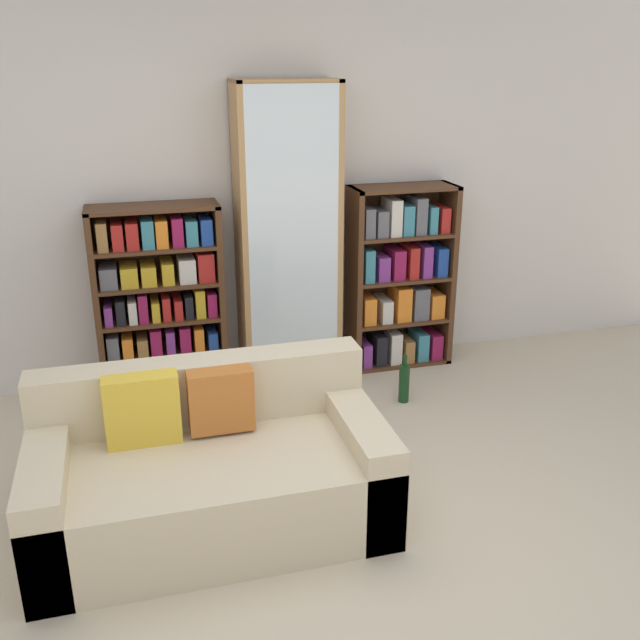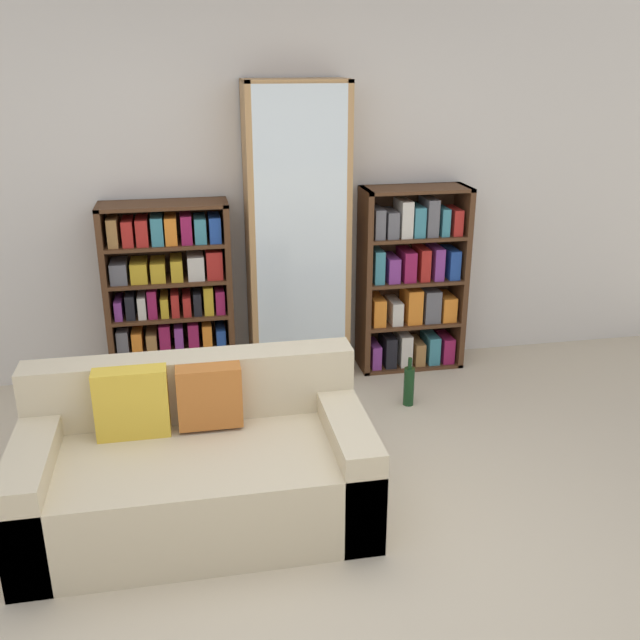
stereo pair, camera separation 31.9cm
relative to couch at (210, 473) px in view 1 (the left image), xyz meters
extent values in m
plane|color=beige|center=(0.60, -0.56, -0.28)|extent=(16.00, 16.00, 0.00)
cube|color=beige|center=(0.60, 1.84, 1.07)|extent=(7.15, 0.06, 2.70)
cube|color=beige|center=(0.00, -0.05, -0.07)|extent=(1.70, 0.89, 0.42)
cube|color=beige|center=(0.00, 0.30, 0.31)|extent=(1.70, 0.20, 0.34)
cube|color=beige|center=(-0.75, -0.05, -0.01)|extent=(0.20, 0.89, 0.54)
cube|color=beige|center=(0.75, -0.05, -0.01)|extent=(0.20, 0.89, 0.54)
cube|color=gold|center=(-0.29, 0.14, 0.32)|extent=(0.36, 0.12, 0.36)
cube|color=#B76628|center=(0.09, 0.14, 0.32)|extent=(0.32, 0.12, 0.32)
cube|color=#4C2D19|center=(-0.52, 1.63, 0.37)|extent=(0.04, 0.32, 1.31)
cube|color=#4C2D19|center=(0.29, 1.63, 0.37)|extent=(0.04, 0.32, 1.31)
cube|color=#4C2D19|center=(-0.11, 1.63, 1.01)|extent=(0.86, 0.32, 0.02)
cube|color=#4C2D19|center=(-0.11, 1.63, -0.27)|extent=(0.86, 0.32, 0.02)
cube|color=#4C2D19|center=(-0.11, 1.79, 0.37)|extent=(0.86, 0.01, 1.31)
cube|color=#4C2D19|center=(-0.11, 1.63, 0.00)|extent=(0.78, 0.32, 0.02)
cube|color=#4C2D19|center=(-0.11, 1.63, 0.25)|extent=(0.78, 0.32, 0.02)
cube|color=#4C2D19|center=(-0.11, 1.63, 0.50)|extent=(0.78, 0.32, 0.02)
cube|color=#4C2D19|center=(-0.11, 1.63, 0.75)|extent=(0.78, 0.32, 0.02)
cube|color=orange|center=(-0.44, 1.62, -0.16)|extent=(0.08, 0.24, 0.18)
cube|color=olive|center=(-0.35, 1.62, -0.16)|extent=(0.08, 0.24, 0.20)
cube|color=black|center=(-0.25, 1.62, -0.19)|extent=(0.08, 0.24, 0.13)
cube|color=black|center=(-0.16, 1.62, -0.16)|extent=(0.07, 0.24, 0.18)
cube|color=teal|center=(-0.07, 1.62, -0.16)|extent=(0.06, 0.24, 0.20)
cube|color=#7A3384|center=(0.03, 1.62, -0.18)|extent=(0.08, 0.24, 0.16)
cube|color=#5B5B60|center=(0.13, 1.62, -0.17)|extent=(0.07, 0.24, 0.17)
cube|color=black|center=(0.22, 1.62, -0.17)|extent=(0.07, 0.24, 0.17)
cube|color=#5B5B60|center=(-0.45, 1.62, 0.09)|extent=(0.08, 0.24, 0.17)
cube|color=orange|center=(-0.35, 1.62, 0.08)|extent=(0.07, 0.24, 0.15)
cube|color=olive|center=(-0.26, 1.62, 0.07)|extent=(0.07, 0.24, 0.13)
cube|color=#8E1947|center=(-0.16, 1.62, 0.10)|extent=(0.07, 0.24, 0.19)
cube|color=#7A3384|center=(-0.07, 1.62, 0.09)|extent=(0.06, 0.24, 0.17)
cube|color=#8E1947|center=(0.03, 1.62, 0.10)|extent=(0.07, 0.24, 0.19)
cube|color=orange|center=(0.13, 1.62, 0.09)|extent=(0.06, 0.24, 0.17)
cube|color=#1E4293|center=(0.22, 1.62, 0.07)|extent=(0.06, 0.24, 0.13)
cube|color=#7A3384|center=(-0.45, 1.62, 0.32)|extent=(0.05, 0.24, 0.13)
cube|color=black|center=(-0.38, 1.62, 0.34)|extent=(0.06, 0.24, 0.17)
cube|color=beige|center=(-0.30, 1.62, 0.34)|extent=(0.05, 0.24, 0.15)
cube|color=#8E1947|center=(-0.23, 1.62, 0.36)|extent=(0.06, 0.24, 0.20)
cube|color=gold|center=(-0.15, 1.62, 0.33)|extent=(0.05, 0.24, 0.14)
cube|color=#AD231E|center=(-0.08, 1.62, 0.34)|extent=(0.05, 0.24, 0.16)
cube|color=#AD231E|center=(0.00, 1.62, 0.33)|extent=(0.05, 0.24, 0.14)
cube|color=black|center=(0.07, 1.62, 0.34)|extent=(0.05, 0.24, 0.16)
cube|color=gold|center=(0.15, 1.62, 0.36)|extent=(0.06, 0.24, 0.20)
cube|color=#8E1947|center=(0.23, 1.62, 0.34)|extent=(0.06, 0.24, 0.16)
cube|color=#5B5B60|center=(-0.43, 1.62, 0.58)|extent=(0.11, 0.24, 0.14)
cube|color=gold|center=(-0.30, 1.62, 0.58)|extent=(0.11, 0.24, 0.14)
cube|color=gold|center=(-0.17, 1.62, 0.58)|extent=(0.10, 0.24, 0.13)
cube|color=gold|center=(-0.05, 1.62, 0.58)|extent=(0.08, 0.24, 0.15)
cube|color=beige|center=(0.08, 1.62, 0.59)|extent=(0.11, 0.24, 0.16)
cube|color=#AD231E|center=(0.20, 1.62, 0.61)|extent=(0.11, 0.24, 0.19)
cube|color=olive|center=(-0.44, 1.62, 0.86)|extent=(0.07, 0.24, 0.19)
cube|color=#AD231E|center=(-0.35, 1.62, 0.85)|extent=(0.07, 0.24, 0.17)
cube|color=#AD231E|center=(-0.26, 1.62, 0.85)|extent=(0.08, 0.24, 0.18)
cube|color=teal|center=(-0.16, 1.62, 0.86)|extent=(0.08, 0.24, 0.19)
cube|color=orange|center=(-0.07, 1.62, 0.85)|extent=(0.08, 0.24, 0.18)
cube|color=#8E1947|center=(0.03, 1.62, 0.86)|extent=(0.07, 0.24, 0.19)
cube|color=teal|center=(0.12, 1.62, 0.85)|extent=(0.08, 0.24, 0.17)
cube|color=#1E4293|center=(0.22, 1.62, 0.85)|extent=(0.08, 0.24, 0.17)
cube|color=#AD7F4C|center=(0.46, 1.61, 0.76)|extent=(0.04, 0.36, 2.08)
cube|color=#AD7F4C|center=(1.11, 1.61, 0.76)|extent=(0.04, 0.36, 2.08)
cube|color=#AD7F4C|center=(0.78, 1.61, 1.79)|extent=(0.69, 0.36, 0.02)
cube|color=#AD7F4C|center=(0.78, 1.61, -0.27)|extent=(0.69, 0.36, 0.02)
cube|color=#AD7F4C|center=(0.78, 1.79, 0.76)|extent=(0.69, 0.01, 2.08)
cube|color=silver|center=(0.78, 1.44, 0.76)|extent=(0.61, 0.01, 2.06)
cube|color=#AD7F4C|center=(0.78, 1.61, 0.08)|extent=(0.61, 0.32, 0.02)
cube|color=#AD7F4C|center=(0.78, 1.61, 0.42)|extent=(0.61, 0.32, 0.02)
cube|color=#AD7F4C|center=(0.78, 1.61, 0.76)|extent=(0.61, 0.32, 0.02)
cube|color=#AD7F4C|center=(0.78, 1.61, 1.10)|extent=(0.61, 0.32, 0.02)
cube|color=#AD7F4C|center=(0.78, 1.61, 1.44)|extent=(0.61, 0.32, 0.02)
cylinder|color=silver|center=(0.57, 1.60, -0.22)|extent=(0.01, 0.01, 0.07)
cone|color=silver|center=(0.57, 1.60, -0.14)|extent=(0.09, 0.09, 0.09)
cylinder|color=silver|center=(0.71, 1.62, -0.22)|extent=(0.01, 0.01, 0.07)
cone|color=silver|center=(0.71, 1.62, -0.14)|extent=(0.09, 0.09, 0.09)
cylinder|color=silver|center=(0.86, 1.63, -0.22)|extent=(0.01, 0.01, 0.07)
cone|color=silver|center=(0.86, 1.63, -0.14)|extent=(0.09, 0.09, 0.09)
cylinder|color=silver|center=(1.00, 1.61, -0.22)|extent=(0.01, 0.01, 0.07)
cone|color=silver|center=(1.00, 1.61, -0.14)|extent=(0.09, 0.09, 0.09)
cylinder|color=silver|center=(0.55, 1.61, 0.14)|extent=(0.01, 0.01, 0.09)
cone|color=silver|center=(0.55, 1.61, 0.23)|extent=(0.08, 0.08, 0.11)
cylinder|color=silver|center=(0.67, 1.61, 0.14)|extent=(0.01, 0.01, 0.09)
cone|color=silver|center=(0.67, 1.61, 0.23)|extent=(0.08, 0.08, 0.11)
cylinder|color=silver|center=(0.78, 1.60, 0.14)|extent=(0.01, 0.01, 0.09)
cone|color=silver|center=(0.78, 1.60, 0.23)|extent=(0.08, 0.08, 0.11)
cylinder|color=silver|center=(0.90, 1.62, 0.14)|extent=(0.01, 0.01, 0.09)
cone|color=silver|center=(0.90, 1.62, 0.23)|extent=(0.08, 0.08, 0.11)
cylinder|color=silver|center=(1.01, 1.62, 0.14)|extent=(0.01, 0.01, 0.09)
cone|color=silver|center=(1.01, 1.62, 0.23)|extent=(0.08, 0.08, 0.11)
cylinder|color=silver|center=(0.54, 1.61, 0.47)|extent=(0.01, 0.01, 0.07)
cone|color=silver|center=(0.54, 1.61, 0.54)|extent=(0.07, 0.07, 0.08)
cylinder|color=silver|center=(0.64, 1.61, 0.47)|extent=(0.01, 0.01, 0.07)
cone|color=silver|center=(0.64, 1.61, 0.54)|extent=(0.07, 0.07, 0.08)
cylinder|color=silver|center=(0.74, 1.62, 0.47)|extent=(0.01, 0.01, 0.07)
cone|color=silver|center=(0.74, 1.62, 0.54)|extent=(0.07, 0.07, 0.08)
cylinder|color=silver|center=(0.83, 1.60, 0.47)|extent=(0.01, 0.01, 0.07)
cone|color=silver|center=(0.83, 1.60, 0.54)|extent=(0.07, 0.07, 0.08)
cylinder|color=silver|center=(0.93, 1.61, 0.47)|extent=(0.01, 0.01, 0.07)
cone|color=silver|center=(0.93, 1.61, 0.54)|extent=(0.07, 0.07, 0.08)
cylinder|color=silver|center=(1.02, 1.62, 0.47)|extent=(0.01, 0.01, 0.07)
cone|color=silver|center=(1.02, 1.62, 0.54)|extent=(0.07, 0.07, 0.08)
cylinder|color=silver|center=(0.57, 1.62, 0.81)|extent=(0.01, 0.01, 0.07)
cone|color=silver|center=(0.57, 1.62, 0.88)|extent=(0.09, 0.09, 0.08)
cylinder|color=silver|center=(0.71, 1.62, 0.81)|extent=(0.01, 0.01, 0.07)
cone|color=silver|center=(0.71, 1.62, 0.88)|extent=(0.09, 0.09, 0.08)
cylinder|color=silver|center=(0.86, 1.62, 0.81)|extent=(0.01, 0.01, 0.07)
cone|color=silver|center=(0.86, 1.62, 0.88)|extent=(0.09, 0.09, 0.08)
cylinder|color=silver|center=(1.00, 1.59, 0.81)|extent=(0.01, 0.01, 0.07)
cone|color=silver|center=(1.00, 1.59, 0.88)|extent=(0.09, 0.09, 0.08)
cylinder|color=silver|center=(0.54, 1.59, 1.15)|extent=(0.01, 0.01, 0.08)
cone|color=silver|center=(0.54, 1.59, 1.24)|extent=(0.07, 0.07, 0.10)
cylinder|color=silver|center=(0.64, 1.63, 1.15)|extent=(0.01, 0.01, 0.08)
cone|color=silver|center=(0.64, 1.63, 1.24)|extent=(0.07, 0.07, 0.10)
cylinder|color=silver|center=(0.74, 1.62, 1.15)|extent=(0.01, 0.01, 0.08)
cone|color=silver|center=(0.74, 1.62, 1.24)|extent=(0.07, 0.07, 0.10)
cylinder|color=silver|center=(0.83, 1.62, 1.15)|extent=(0.01, 0.01, 0.08)
cone|color=silver|center=(0.83, 1.62, 1.24)|extent=(0.07, 0.07, 0.10)
cylinder|color=silver|center=(0.93, 1.62, 1.15)|extent=(0.01, 0.01, 0.08)
cone|color=silver|center=(0.93, 1.62, 1.24)|extent=(0.07, 0.07, 0.10)
cylinder|color=silver|center=(1.02, 1.62, 1.15)|extent=(0.01, 0.01, 0.08)
cone|color=silver|center=(1.02, 1.62, 1.24)|extent=(0.07, 0.07, 0.10)
cylinder|color=silver|center=(0.55, 1.61, 1.48)|extent=(0.01, 0.01, 0.07)
cone|color=silver|center=(0.55, 1.61, 1.56)|extent=(0.08, 0.08, 0.09)
cylinder|color=silver|center=(0.67, 1.62, 1.48)|extent=(0.01, 0.01, 0.07)
cone|color=silver|center=(0.67, 1.62, 1.56)|extent=(0.08, 0.08, 0.09)
cylinder|color=silver|center=(0.78, 1.61, 1.48)|extent=(0.01, 0.01, 0.07)
cone|color=silver|center=(0.78, 1.61, 1.56)|extent=(0.08, 0.08, 0.09)
cylinder|color=silver|center=(0.90, 1.61, 1.48)|extent=(0.01, 0.01, 0.07)
cone|color=silver|center=(0.90, 1.61, 1.56)|extent=(0.08, 0.08, 0.09)
cylinder|color=silver|center=(1.01, 1.61, 1.48)|extent=(0.01, 0.01, 0.07)
cone|color=silver|center=(1.01, 1.61, 1.56)|extent=(0.08, 0.08, 0.09)
cube|color=#4C2D19|center=(1.27, 1.63, 0.40)|extent=(0.04, 0.32, 1.35)
cube|color=#4C2D19|center=(2.00, 1.63, 0.40)|extent=(0.04, 0.32, 1.35)
cube|color=#4C2D19|center=(1.64, 1.63, 1.06)|extent=(0.77, 0.32, 0.02)
cube|color=#4C2D19|center=(1.64, 1.63, -0.27)|extent=(0.77, 0.32, 0.02)
cube|color=#4C2D19|center=(1.64, 1.79, 0.40)|extent=(0.77, 0.01, 1.35)
cube|color=#4C2D19|center=(1.64, 1.63, 0.07)|extent=(0.69, 0.32, 0.02)
cube|color=#4C2D19|center=(1.64, 1.63, 0.40)|extent=(0.69, 0.32, 0.02)
cube|color=#4C2D19|center=(1.64, 1.63, 0.72)|extent=(0.69, 0.32, 0.02)
cube|color=#7A3384|center=(1.36, 1.62, -0.17)|extent=(0.07, 0.24, 0.18)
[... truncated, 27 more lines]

